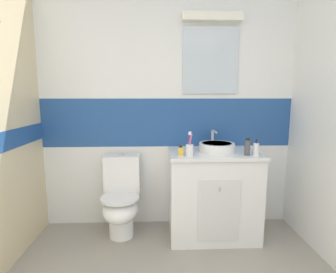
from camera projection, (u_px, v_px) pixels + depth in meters
The scene contains 8 objects.
wall_back_tiled at pixel (168, 107), 2.73m from camera, with size 3.20×0.20×2.50m.
vanity_cabinet at pixel (212, 193), 2.56m from camera, with size 0.86×0.58×0.85m.
sink_basin at pixel (217, 147), 2.49m from camera, with size 0.34×0.39×0.19m.
toilet at pixel (121, 199), 2.56m from camera, with size 0.37×0.50×0.80m.
toothbrush_cup at pixel (190, 149), 2.31m from camera, with size 0.07×0.07×0.22m.
soap_dispenser at pixel (256, 149), 2.31m from camera, with size 0.05×0.05×0.15m.
deodorant_spray_can at pixel (247, 147), 2.32m from camera, with size 0.05×0.05×0.16m.
perfume_flask_small at pixel (181, 150), 2.32m from camera, with size 0.04×0.03×0.09m.
Camera 1 is at (-0.11, -0.29, 1.38)m, focal length 27.72 mm.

